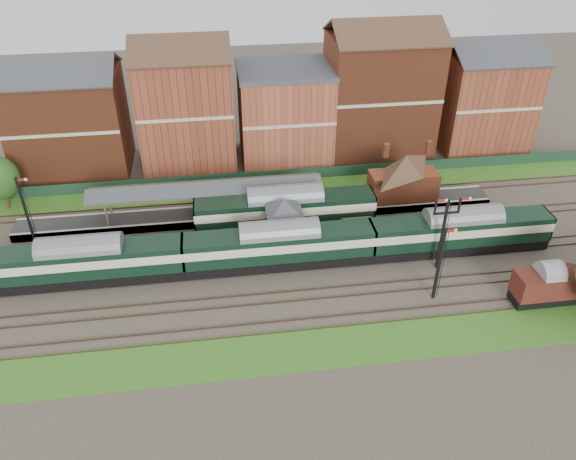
{
  "coord_description": "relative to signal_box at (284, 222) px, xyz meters",
  "views": [
    {
      "loc": [
        -9.49,
        -45.63,
        35.51
      ],
      "look_at": [
        -2.79,
        2.0,
        3.0
      ],
      "focal_mm": 35.0,
      "sensor_mm": 36.0,
      "label": 1
    }
  ],
  "objects": [
    {
      "name": "semaphore_platform_end",
      "position": [
        -26.98,
        4.75,
        0.96
      ],
      "size": [
        1.23,
        0.25,
        8.0
      ],
      "color": "black",
      "rests_on": "ground"
    },
    {
      "name": "dmu_train",
      "position": [
        -0.96,
        -3.25,
        -0.62
      ],
      "size": [
        57.46,
        3.02,
        4.41
      ],
      "color": "black",
      "rests_on": "ground"
    },
    {
      "name": "canopy",
      "position": [
        -8.0,
        6.5,
        1.39
      ],
      "size": [
        26.0,
        3.89,
        4.08
      ],
      "color": "#464C30",
      "rests_on": "platform"
    },
    {
      "name": "station_building",
      "position": [
        15.0,
        6.5,
        0.76
      ],
      "size": [
        8.1,
        8.1,
        5.9
      ],
      "color": "brown",
      "rests_on": "platform"
    },
    {
      "name": "grass_front",
      "position": [
        3.0,
        -15.25,
        -3.16
      ],
      "size": [
        90.0,
        5.0,
        0.06
      ],
      "primitive_type": "cube",
      "color": "#2D6619",
      "rests_on": "ground"
    },
    {
      "name": "platform_railcar",
      "position": [
        0.5,
        3.25,
        -0.53
      ],
      "size": [
        19.89,
        3.13,
        4.58
      ],
      "color": "black",
      "rests_on": "ground"
    },
    {
      "name": "grass_back",
      "position": [
        3.0,
        12.75,
        -3.16
      ],
      "size": [
        90.0,
        4.5,
        0.06
      ],
      "primitive_type": "cube",
      "color": "#2D6619",
      "rests_on": "ground"
    },
    {
      "name": "semaphore_siding",
      "position": [
        13.02,
        -10.25,
        0.96
      ],
      "size": [
        1.23,
        0.25,
        8.0
      ],
      "color": "black",
      "rests_on": "ground"
    },
    {
      "name": "ground",
      "position": [
        3.0,
        -3.25,
        -3.19
      ],
      "size": [
        160.0,
        160.0,
        0.0
      ],
      "primitive_type": "plane",
      "color": "#473D33",
      "rests_on": "ground"
    },
    {
      "name": "town_backdrop",
      "position": [
        2.82,
        21.75,
        3.81
      ],
      "size": [
        69.0,
        10.0,
        16.0
      ],
      "color": "brown",
      "rests_on": "ground"
    },
    {
      "name": "semaphore_bracket",
      "position": [
        15.04,
        -5.75,
        1.44
      ],
      "size": [
        3.6,
        0.25,
        8.18
      ],
      "color": "black",
      "rests_on": "ground"
    },
    {
      "name": "goods_van_a",
      "position": [
        22.92,
        -12.25,
        -1.16
      ],
      "size": [
        5.87,
        2.54,
        3.56
      ],
      "color": "black",
      "rests_on": "ground"
    },
    {
      "name": "fence",
      "position": [
        3.0,
        14.75,
        -2.44
      ],
      "size": [
        90.0,
        0.12,
        1.5
      ],
      "primitive_type": "cube",
      "color": "#193823",
      "rests_on": "ground"
    },
    {
      "name": "brick_hut",
      "position": [
        8.0,
        0.0,
        -2.0
      ],
      "size": [
        3.2,
        2.64,
        2.94
      ],
      "color": "brown",
      "rests_on": "ground"
    },
    {
      "name": "signal_box",
      "position": [
        0.0,
        0.0,
        0.0
      ],
      "size": [
        5.4,
        5.4,
        6.0
      ],
      "color": "#516749",
      "rests_on": "ground"
    },
    {
      "name": "platform",
      "position": [
        -2.0,
        6.5,
        -2.69
      ],
      "size": [
        55.0,
        3.4,
        1.0
      ],
      "primitive_type": "cube",
      "color": "#2D2D2D",
      "rests_on": "ground"
    }
  ]
}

